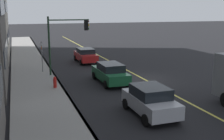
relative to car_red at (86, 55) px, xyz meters
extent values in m
plane|color=black|center=(-8.90, -2.68, -0.79)|extent=(200.00, 200.00, 0.00)
cube|color=gray|center=(-8.90, 5.81, -0.71)|extent=(80.00, 3.59, 0.15)
cube|color=slate|center=(-8.90, 4.10, -0.71)|extent=(80.00, 0.16, 0.15)
cube|color=#D8CC4C|center=(-8.90, -2.68, -0.78)|extent=(80.00, 0.16, 0.01)
cube|color=#262D38|center=(-6.65, 7.78, 1.77)|extent=(9.12, 0.06, 1.10)
cube|color=#262D38|center=(-6.65, 7.78, 4.97)|extent=(9.12, 0.06, 1.10)
cube|color=#262D38|center=(8.11, 7.78, 1.82)|extent=(13.45, 0.06, 1.10)
cube|color=#262D38|center=(8.11, 7.78, 5.09)|extent=(13.45, 0.06, 1.10)
cube|color=red|center=(0.02, 0.00, -0.13)|extent=(4.29, 1.71, 0.72)
cube|color=black|center=(-0.05, 0.00, 0.48)|extent=(2.20, 1.57, 0.50)
cylinder|color=black|center=(1.43, 0.83, -0.49)|extent=(0.60, 0.22, 0.60)
cylinder|color=black|center=(1.43, -0.83, -0.49)|extent=(0.60, 0.22, 0.60)
cylinder|color=black|center=(-1.40, 0.83, -0.49)|extent=(0.60, 0.22, 0.60)
cylinder|color=black|center=(-1.40, -0.83, -0.49)|extent=(0.60, 0.22, 0.60)
cube|color=#A8AAB2|center=(-16.23, 0.49, -0.12)|extent=(3.90, 1.76, 0.73)
cube|color=black|center=(-16.23, 0.49, 0.52)|extent=(2.10, 1.62, 0.56)
cylinder|color=black|center=(-14.94, 1.35, -0.49)|extent=(0.60, 0.22, 0.60)
cylinder|color=black|center=(-14.94, -0.37, -0.49)|extent=(0.60, 0.22, 0.60)
cylinder|color=black|center=(-17.51, 1.35, -0.49)|extent=(0.60, 0.22, 0.60)
cylinder|color=black|center=(-17.51, -0.37, -0.49)|extent=(0.60, 0.22, 0.60)
cube|color=#1E6038|center=(-9.06, 0.31, -0.13)|extent=(4.62, 1.71, 0.71)
cube|color=black|center=(-9.21, 0.31, 0.50)|extent=(2.37, 1.57, 0.54)
cylinder|color=black|center=(-7.54, 1.15, -0.49)|extent=(0.60, 0.22, 0.60)
cylinder|color=black|center=(-7.54, -0.52, -0.49)|extent=(0.60, 0.22, 0.60)
cylinder|color=black|center=(-10.59, 1.15, -0.49)|extent=(0.60, 0.22, 0.60)
cylinder|color=black|center=(-10.59, -0.52, -0.49)|extent=(0.60, 0.22, 0.60)
cylinder|color=#1E3823|center=(-5.48, 4.42, 1.73)|extent=(0.16, 0.16, 5.03)
cylinder|color=#1E3823|center=(-5.48, 2.70, 3.95)|extent=(0.10, 3.43, 0.10)
cube|color=black|center=(-5.48, 1.24, 3.50)|extent=(0.28, 0.30, 0.90)
sphere|color=#360605|center=(-5.48, 1.06, 3.80)|extent=(0.18, 0.18, 0.18)
sphere|color=gold|center=(-5.48, 1.06, 3.50)|extent=(0.18, 0.18, 0.18)
sphere|color=black|center=(-5.48, 1.06, 3.20)|extent=(0.18, 0.18, 0.18)
cylinder|color=slate|center=(-3.92, 4.92, 0.63)|extent=(0.08, 0.08, 2.84)
cube|color=white|center=(-3.92, 4.94, 1.85)|extent=(0.60, 0.02, 0.20)
cube|color=#DB5919|center=(-3.92, 4.94, 1.50)|extent=(0.44, 0.02, 0.28)
cylinder|color=red|center=(-9.60, 4.62, -0.39)|extent=(0.24, 0.24, 0.80)
sphere|color=red|center=(-9.60, 4.62, 0.05)|extent=(0.20, 0.20, 0.20)
camera|label=1|loc=(-29.01, 7.11, 4.75)|focal=44.84mm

